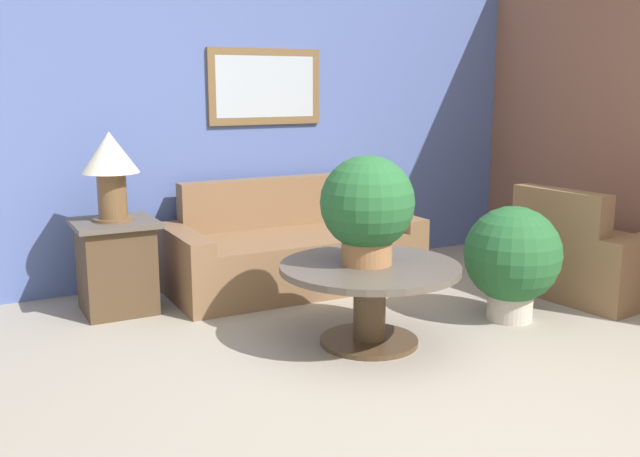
% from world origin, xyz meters
% --- Properties ---
extents(ground_plane, '(20.00, 20.00, 0.00)m').
position_xyz_m(ground_plane, '(0.00, 0.00, 0.00)').
color(ground_plane, gray).
extents(wall_back, '(7.03, 0.09, 2.60)m').
position_xyz_m(wall_back, '(0.00, 2.88, 1.30)').
color(wall_back, '#5166A8').
rests_on(wall_back, ground_plane).
extents(wall_right, '(0.06, 4.85, 2.60)m').
position_xyz_m(wall_right, '(2.55, 1.43, 1.30)').
color(wall_right, brown).
rests_on(wall_right, ground_plane).
extents(couch_main, '(1.92, 0.90, 0.82)m').
position_xyz_m(couch_main, '(0.08, 2.33, 0.27)').
color(couch_main, brown).
rests_on(couch_main, ground_plane).
extents(armchair, '(0.98, 1.20, 0.82)m').
position_xyz_m(armchair, '(1.95, 1.12, 0.27)').
color(armchair, brown).
rests_on(armchair, ground_plane).
extents(coffee_table, '(1.09, 1.09, 0.50)m').
position_xyz_m(coffee_table, '(-0.05, 0.96, 0.36)').
color(coffee_table, '#4C3823').
rests_on(coffee_table, ground_plane).
extents(side_table, '(0.55, 0.55, 0.64)m').
position_xyz_m(side_table, '(-1.26, 2.32, 0.33)').
color(side_table, '#4C3823').
rests_on(side_table, ground_plane).
extents(table_lamp, '(0.38, 0.38, 0.60)m').
position_xyz_m(table_lamp, '(-1.26, 2.32, 1.03)').
color(table_lamp, brown).
rests_on(table_lamp, side_table).
extents(potted_plant_on_table, '(0.56, 0.56, 0.65)m').
position_xyz_m(potted_plant_on_table, '(-0.06, 0.98, 0.85)').
color(potted_plant_on_table, '#9E6B42').
rests_on(potted_plant_on_table, coffee_table).
extents(potted_plant_floor, '(0.64, 0.64, 0.77)m').
position_xyz_m(potted_plant_floor, '(1.02, 0.90, 0.43)').
color(potted_plant_floor, beige).
rests_on(potted_plant_floor, ground_plane).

